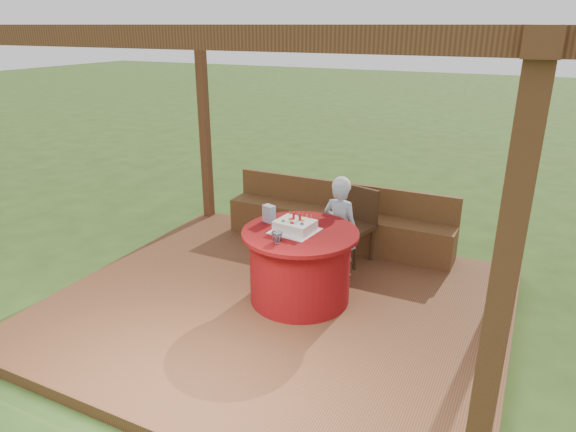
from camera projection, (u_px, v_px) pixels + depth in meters
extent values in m
plane|color=#2D4A18|center=(278.00, 312.00, 5.39)|extent=(60.00, 60.00, 0.00)
cube|color=brown|center=(278.00, 307.00, 5.37)|extent=(4.50, 4.00, 0.12)
cube|color=brown|center=(493.00, 343.00, 2.44)|extent=(0.12, 0.12, 2.60)
cube|color=brown|center=(205.00, 130.00, 7.35)|extent=(0.12, 0.12, 2.60)
cube|color=brown|center=(529.00, 163.00, 5.60)|extent=(0.12, 0.12, 2.60)
cube|color=brown|center=(119.00, 36.00, 2.84)|extent=(4.50, 0.14, 0.12)
cube|color=brown|center=(349.00, 30.00, 6.00)|extent=(4.50, 0.14, 0.12)
cube|color=brown|center=(92.00, 31.00, 5.29)|extent=(0.14, 4.00, 0.12)
cube|color=brown|center=(549.00, 34.00, 3.54)|extent=(0.14, 4.00, 0.12)
cube|color=brown|center=(156.00, 31.00, 4.95)|extent=(0.10, 3.70, 0.10)
cube|color=brown|center=(275.00, 32.00, 4.42)|extent=(0.10, 3.70, 0.10)
cube|color=brown|center=(428.00, 33.00, 3.88)|extent=(0.10, 3.70, 0.10)
cube|color=brown|center=(337.00, 228.00, 6.70)|extent=(3.00, 0.42, 0.45)
cube|color=brown|center=(343.00, 195.00, 6.71)|extent=(3.00, 0.06, 0.35)
cylinder|color=maroon|center=(300.00, 267.00, 5.30)|extent=(1.03, 1.03, 0.73)
cylinder|color=maroon|center=(300.00, 233.00, 5.17)|extent=(1.19, 1.19, 0.04)
cube|color=#3D2513|center=(352.00, 227.00, 6.15)|extent=(0.54, 0.54, 0.05)
cylinder|color=#3D2513|center=(331.00, 244.00, 6.21)|extent=(0.04, 0.04, 0.44)
cylinder|color=#3D2513|center=(355.00, 252.00, 5.99)|extent=(0.04, 0.04, 0.44)
cylinder|color=#3D2513|center=(348.00, 236.00, 6.46)|extent=(0.04, 0.04, 0.44)
cylinder|color=#3D2513|center=(372.00, 243.00, 6.24)|extent=(0.04, 0.04, 0.44)
cube|color=#3D2513|center=(362.00, 205.00, 6.21)|extent=(0.44, 0.16, 0.45)
imported|color=#8DB2D1|center=(340.00, 229.00, 5.78)|extent=(0.44, 0.31, 1.12)
sphere|color=white|center=(342.00, 186.00, 5.60)|extent=(0.21, 0.21, 0.21)
cube|color=white|center=(295.00, 231.00, 5.16)|extent=(0.47, 0.47, 0.01)
cube|color=white|center=(295.00, 226.00, 5.14)|extent=(0.40, 0.33, 0.10)
cylinder|color=red|center=(294.00, 216.00, 5.16)|extent=(0.03, 0.03, 0.08)
cylinder|color=red|center=(300.00, 217.00, 5.13)|extent=(0.03, 0.03, 0.08)
sphere|color=green|center=(283.00, 220.00, 5.11)|extent=(0.04, 0.04, 0.04)
sphere|color=red|center=(292.00, 222.00, 5.06)|extent=(0.04, 0.04, 0.04)
sphere|color=blue|center=(302.00, 223.00, 5.03)|extent=(0.04, 0.04, 0.04)
sphere|color=orange|center=(291.00, 218.00, 5.16)|extent=(0.04, 0.04, 0.04)
sphere|color=yellow|center=(303.00, 220.00, 5.11)|extent=(0.04, 0.04, 0.04)
cube|color=#CA83B1|center=(269.00, 214.00, 5.37)|extent=(0.15, 0.12, 0.18)
imported|color=white|center=(277.00, 237.00, 4.88)|extent=(0.13, 0.13, 0.10)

